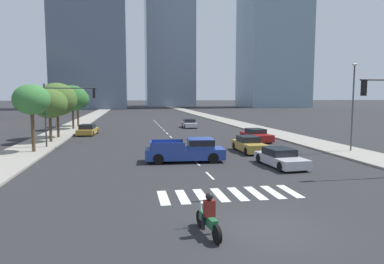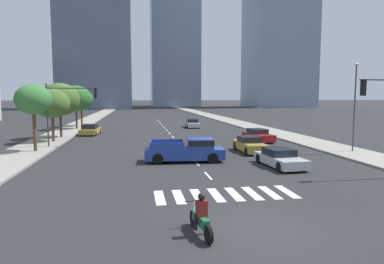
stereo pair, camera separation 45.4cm
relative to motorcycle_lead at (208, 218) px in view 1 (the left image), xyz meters
name	(u,v)px [view 1 (the left image)]	position (x,y,z in m)	size (l,w,h in m)	color
ground_plane	(263,228)	(2.06, 0.21, -0.58)	(800.00, 800.00, 0.00)	#28282B
sidewalk_east	(273,133)	(15.37, 30.21, -0.51)	(4.00, 260.00, 0.15)	gray
sidewalk_west	(53,137)	(-11.26, 30.21, -0.51)	(4.00, 260.00, 0.15)	gray
crosswalk_near	(229,194)	(2.06, 4.58, -0.58)	(6.75, 2.36, 0.01)	silver
lane_divider_center	(167,133)	(2.06, 32.58, -0.58)	(0.14, 50.00, 0.01)	silver
motorcycle_lead	(208,218)	(0.00, 0.00, 0.00)	(0.70, 2.13, 1.49)	black
pickup_truck	(189,150)	(1.58, 13.22, 0.23)	(5.77, 2.44, 1.67)	navy
sedan_silver_0	(280,158)	(7.38, 10.48, -0.02)	(2.19, 4.65, 1.20)	#B7BABF
sedan_gold_1	(249,145)	(7.33, 16.64, 0.03)	(1.83, 4.47, 1.33)	#B28E38
sedan_gold_2	(88,130)	(-7.70, 32.52, 0.01)	(2.29, 4.53, 1.30)	#B28E38
sedan_silver_3	(189,124)	(6.25, 40.10, 0.00)	(1.95, 4.34, 1.27)	#B7BABF
sedan_red_4	(256,136)	(10.40, 23.03, 0.03)	(2.20, 4.61, 1.32)	maroon
traffic_signal_far	(65,103)	(-8.34, 21.82, 3.49)	(4.84, 0.28, 5.68)	#333335
street_lamp_east	(353,100)	(15.67, 14.84, 3.78)	(0.50, 0.24, 7.25)	#3F3F42
street_tree_nearest	(31,100)	(-10.46, 19.10, 3.83)	(2.93, 2.93, 5.54)	#4C3823
street_tree_second	(49,104)	(-10.46, 25.48, 3.39)	(3.50, 3.50, 5.33)	#4C3823
street_tree_third	(57,99)	(-10.46, 29.21, 3.77)	(4.28, 4.28, 6.03)	#4C3823
street_tree_fourth	(72,98)	(-10.46, 39.62, 3.83)	(4.24, 4.24, 6.08)	#4C3823
street_tree_fifth	(77,99)	(-10.46, 44.33, 3.68)	(3.56, 3.56, 5.64)	#4C3823
office_tower_center_skyline	(169,12)	(16.65, 157.80, 43.98)	(22.64, 20.54, 98.90)	#8C9EB2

